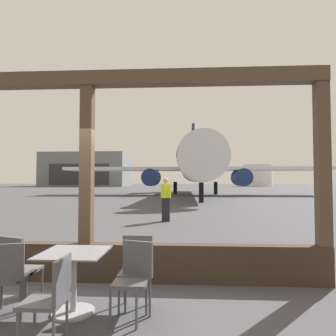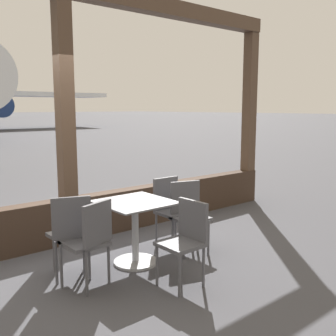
{
  "view_description": "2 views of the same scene",
  "coord_description": "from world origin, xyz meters",
  "px_view_note": "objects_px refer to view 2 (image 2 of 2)",
  "views": [
    {
      "loc": [
        1.65,
        -4.97,
        1.64
      ],
      "look_at": [
        0.48,
        15.15,
        2.48
      ],
      "focal_mm": 32.43,
      "sensor_mm": 36.0,
      "label": 1
    },
    {
      "loc": [
        -2.34,
        -4.89,
        1.84
      ],
      "look_at": [
        0.77,
        -1.19,
        1.09
      ],
      "focal_mm": 42.16,
      "sensor_mm": 36.0,
      "label": 2
    }
  ],
  "objects_px": {
    "cafe_chair_side_extra": "(188,211)",
    "cafe_chair_window_right": "(90,237)",
    "cafe_chair_aisle_left": "(170,205)",
    "cafe_chair_window_left": "(186,235)",
    "dining_table": "(135,227)",
    "cafe_chair_aisle_right": "(71,230)"
  },
  "relations": [
    {
      "from": "dining_table",
      "to": "cafe_chair_side_extra",
      "type": "relative_size",
      "value": 0.89
    },
    {
      "from": "cafe_chair_window_left",
      "to": "cafe_chair_aisle_left",
      "type": "bearing_deg",
      "value": 57.25
    },
    {
      "from": "cafe_chair_window_left",
      "to": "cafe_chair_aisle_left",
      "type": "xyz_separation_m",
      "value": [
        0.67,
        1.04,
        0.01
      ]
    },
    {
      "from": "dining_table",
      "to": "cafe_chair_aisle_right",
      "type": "height_order",
      "value": "cafe_chair_aisle_right"
    },
    {
      "from": "cafe_chair_window_left",
      "to": "cafe_chair_side_extra",
      "type": "height_order",
      "value": "cafe_chair_side_extra"
    },
    {
      "from": "cafe_chair_window_left",
      "to": "cafe_chair_aisle_left",
      "type": "relative_size",
      "value": 0.98
    },
    {
      "from": "cafe_chair_window_right",
      "to": "cafe_chair_side_extra",
      "type": "relative_size",
      "value": 1.02
    },
    {
      "from": "cafe_chair_aisle_right",
      "to": "cafe_chair_aisle_left",
      "type": "bearing_deg",
      "value": 6.05
    },
    {
      "from": "dining_table",
      "to": "cafe_chair_window_right",
      "type": "relative_size",
      "value": 0.87
    },
    {
      "from": "cafe_chair_window_right",
      "to": "cafe_chair_side_extra",
      "type": "distance_m",
      "value": 1.5
    },
    {
      "from": "cafe_chair_aisle_right",
      "to": "cafe_chair_side_extra",
      "type": "relative_size",
      "value": 1.04
    },
    {
      "from": "dining_table",
      "to": "cafe_chair_aisle_left",
      "type": "relative_size",
      "value": 0.88
    },
    {
      "from": "cafe_chair_window_left",
      "to": "cafe_chair_window_right",
      "type": "height_order",
      "value": "cafe_chair_window_right"
    },
    {
      "from": "cafe_chair_side_extra",
      "to": "cafe_chair_aisle_right",
      "type": "bearing_deg",
      "value": 174.11
    },
    {
      "from": "cafe_chair_side_extra",
      "to": "cafe_chair_window_right",
      "type": "bearing_deg",
      "value": -174.01
    },
    {
      "from": "cafe_chair_aisle_right",
      "to": "cafe_chair_window_right",
      "type": "bearing_deg",
      "value": -79.77
    },
    {
      "from": "dining_table",
      "to": "cafe_chair_window_left",
      "type": "distance_m",
      "value": 0.8
    },
    {
      "from": "cafe_chair_side_extra",
      "to": "cafe_chair_aisle_left",
      "type": "bearing_deg",
      "value": 94.63
    },
    {
      "from": "cafe_chair_window_right",
      "to": "cafe_chair_aisle_right",
      "type": "distance_m",
      "value": 0.32
    },
    {
      "from": "cafe_chair_window_left",
      "to": "dining_table",
      "type": "bearing_deg",
      "value": 95.84
    },
    {
      "from": "dining_table",
      "to": "cafe_chair_aisle_right",
      "type": "xyz_separation_m",
      "value": [
        -0.78,
        0.08,
        0.11
      ]
    },
    {
      "from": "dining_table",
      "to": "cafe_chair_aisle_right",
      "type": "bearing_deg",
      "value": 174.12
    }
  ]
}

